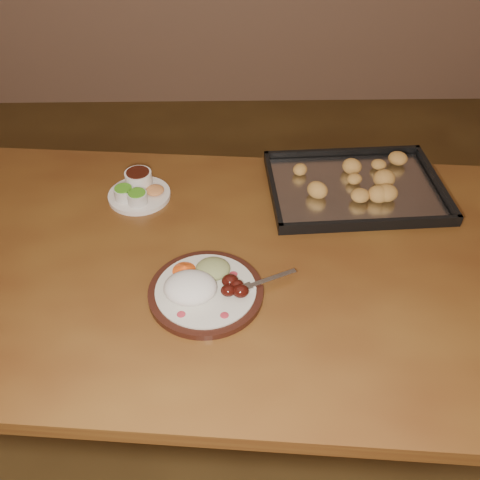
{
  "coord_description": "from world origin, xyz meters",
  "views": [
    {
      "loc": [
        0.03,
        -1.21,
        1.63
      ],
      "look_at": [
        0.04,
        -0.24,
        0.77
      ],
      "focal_mm": 40.0,
      "sensor_mm": 36.0,
      "label": 1
    }
  ],
  "objects": [
    {
      "name": "dining_table",
      "position": [
        -0.03,
        -0.28,
        0.65
      ],
      "size": [
        1.57,
        1.03,
        0.75
      ],
      "rotation": [
        0.0,
        0.0,
        -0.09
      ],
      "color": "brown",
      "rests_on": "ground"
    },
    {
      "name": "ground",
      "position": [
        0.0,
        0.0,
        0.0
      ],
      "size": [
        4.0,
        4.0,
        0.0
      ],
      "primitive_type": "plane",
      "color": "brown",
      "rests_on": "ground"
    },
    {
      "name": "dinner_plate",
      "position": [
        -0.04,
        -0.39,
        0.77
      ],
      "size": [
        0.33,
        0.26,
        0.06
      ],
      "rotation": [
        0.0,
        0.0,
        0.11
      ],
      "color": "black",
      "rests_on": "dining_table"
    },
    {
      "name": "condiment_saucer",
      "position": [
        -0.23,
        -0.03,
        0.77
      ],
      "size": [
        0.17,
        0.17,
        0.06
      ],
      "rotation": [
        0.0,
        0.0,
        -0.19
      ],
      "color": "white",
      "rests_on": "dining_table"
    },
    {
      "name": "baking_tray",
      "position": [
        0.37,
        -0.02,
        0.76
      ],
      "size": [
        0.49,
        0.37,
        0.05
      ],
      "rotation": [
        0.0,
        0.0,
        0.05
      ],
      "color": "black",
      "rests_on": "dining_table"
    }
  ]
}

